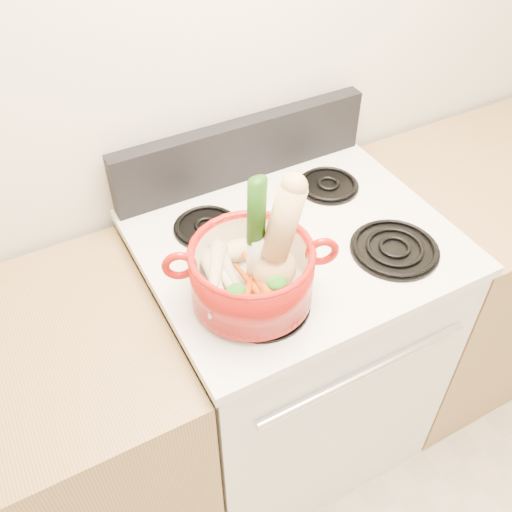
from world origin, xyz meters
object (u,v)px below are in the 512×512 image
squash (275,240)px  leek (256,231)px  dutch_oven (252,273)px  stove_body (289,352)px

squash → leek: bearing=134.5°
dutch_oven → squash: size_ratio=1.06×
squash → leek: size_ratio=0.88×
stove_body → dutch_oven: bearing=-146.3°
squash → stove_body: bearing=39.8°
stove_body → leek: size_ratio=3.13×
stove_body → dutch_oven: 0.62m
stove_body → leek: 0.72m
dutch_oven → leek: (0.02, 0.01, 0.11)m
dutch_oven → leek: 0.11m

